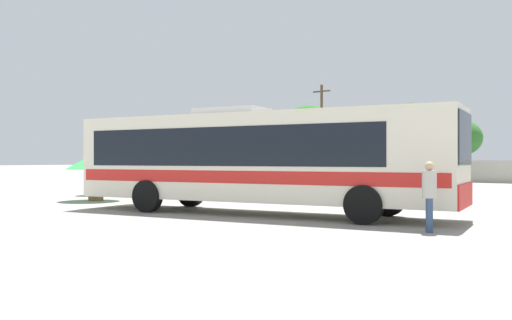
{
  "coord_description": "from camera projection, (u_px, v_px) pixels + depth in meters",
  "views": [
    {
      "loc": [
        9.1,
        -15.17,
        1.7
      ],
      "look_at": [
        -1.96,
        0.56,
        1.7
      ],
      "focal_mm": 38.8,
      "sensor_mm": 36.0,
      "label": 1
    }
  ],
  "objects": [
    {
      "name": "roadside_tree_midright",
      "position": [
        460.0,
        138.0,
        47.6
      ],
      "size": [
        3.7,
        3.7,
        5.17
      ],
      "color": "brown",
      "rests_on": "ground_plane"
    },
    {
      "name": "ground_plane",
      "position": [
        406.0,
        196.0,
        25.83
      ],
      "size": [
        300.0,
        300.0,
        0.0
      ],
      "primitive_type": "plane",
      "color": "gray"
    },
    {
      "name": "parked_car_leftmost_white",
      "position": [
        285.0,
        171.0,
        45.51
      ],
      "size": [
        4.46,
        2.08,
        1.46
      ],
      "color": "silver",
      "rests_on": "ground_plane"
    },
    {
      "name": "roadside_tree_left",
      "position": [
        309.0,
        129.0,
        55.02
      ],
      "size": [
        5.6,
        5.6,
        7.16
      ],
      "color": "brown",
      "rests_on": "ground_plane"
    },
    {
      "name": "perimeter_wall",
      "position": [
        493.0,
        172.0,
        40.76
      ],
      "size": [
        80.0,
        0.3,
        1.66
      ],
      "primitive_type": "cube",
      "color": "#B2AD9E",
      "rests_on": "ground_plane"
    },
    {
      "name": "coach_bus_cream_red",
      "position": [
        253.0,
        157.0,
        17.46
      ],
      "size": [
        12.59,
        4.02,
        3.36
      ],
      "color": "silver",
      "rests_on": "ground_plane"
    },
    {
      "name": "vendor_umbrella_secondary_green",
      "position": [
        96.0,
        162.0,
        22.91
      ],
      "size": [
        2.46,
        2.46,
        1.99
      ],
      "color": "gray",
      "rests_on": "ground_plane"
    },
    {
      "name": "vendor_umbrella_near_gate_yellow",
      "position": [
        102.0,
        157.0,
        26.73
      ],
      "size": [
        1.82,
        1.82,
        2.18
      ],
      "color": "gray",
      "rests_on": "ground_plane"
    },
    {
      "name": "attendant_by_bus_door",
      "position": [
        429.0,
        192.0,
        12.93
      ],
      "size": [
        0.44,
        0.44,
        1.66
      ],
      "color": "#33476B",
      "rests_on": "ground_plane"
    },
    {
      "name": "parked_car_third_black",
      "position": [
        435.0,
        173.0,
        39.27
      ],
      "size": [
        4.22,
        2.26,
        1.45
      ],
      "color": "black",
      "rests_on": "ground_plane"
    },
    {
      "name": "roadside_tree_midleft",
      "position": [
        411.0,
        124.0,
        48.66
      ],
      "size": [
        4.4,
        4.4,
        6.74
      ],
      "color": "brown",
      "rests_on": "ground_plane"
    },
    {
      "name": "parked_car_second_grey",
      "position": [
        363.0,
        172.0,
        42.23
      ],
      "size": [
        4.22,
        2.28,
        1.48
      ],
      "color": "slate",
      "rests_on": "ground_plane"
    },
    {
      "name": "utility_pole_near",
      "position": [
        322.0,
        130.0,
        50.76
      ],
      "size": [
        1.8,
        0.25,
        8.6
      ],
      "color": "#4C3823",
      "rests_on": "ground_plane"
    }
  ]
}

